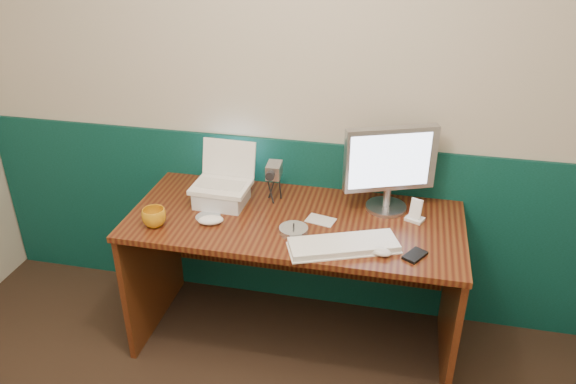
% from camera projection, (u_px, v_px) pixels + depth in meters
% --- Properties ---
extents(back_wall, '(3.50, 0.04, 2.50)m').
position_uv_depth(back_wall, '(285.00, 93.00, 2.80)').
color(back_wall, '#C0B6A2').
rests_on(back_wall, ground).
extents(wainscot, '(3.48, 0.02, 1.00)m').
position_uv_depth(wainscot, '(285.00, 223.00, 3.14)').
color(wainscot, '#073228').
rests_on(wainscot, ground).
extents(desk, '(1.60, 0.70, 0.75)m').
position_uv_depth(desk, '(294.00, 282.00, 2.87)').
color(desk, '#3B130A').
rests_on(desk, ground).
extents(laptop_riser, '(0.25, 0.21, 0.08)m').
position_uv_depth(laptop_riser, '(222.00, 196.00, 2.80)').
color(laptop_riser, silver).
rests_on(laptop_riser, desk).
extents(laptop, '(0.28, 0.22, 0.23)m').
position_uv_depth(laptop, '(220.00, 168.00, 2.73)').
color(laptop, white).
rests_on(laptop, laptop_riser).
extents(monitor, '(0.46, 0.28, 0.44)m').
position_uv_depth(monitor, '(390.00, 168.00, 2.67)').
color(monitor, '#AAAAAF').
rests_on(monitor, desk).
extents(keyboard, '(0.50, 0.32, 0.03)m').
position_uv_depth(keyboard, '(343.00, 246.00, 2.45)').
color(keyboard, white).
rests_on(keyboard, desk).
extents(mouse_right, '(0.12, 0.09, 0.04)m').
position_uv_depth(mouse_right, '(380.00, 251.00, 2.41)').
color(mouse_right, silver).
rests_on(mouse_right, desk).
extents(mouse_left, '(0.14, 0.10, 0.04)m').
position_uv_depth(mouse_left, '(211.00, 220.00, 2.64)').
color(mouse_left, white).
rests_on(mouse_left, desk).
extents(mug, '(0.12, 0.12, 0.09)m').
position_uv_depth(mug, '(154.00, 217.00, 2.61)').
color(mug, '#C88312').
rests_on(mug, desk).
extents(camcorder, '(0.11, 0.15, 0.22)m').
position_uv_depth(camcorder, '(274.00, 180.00, 2.81)').
color(camcorder, '#A9A9AD').
rests_on(camcorder, desk).
extents(cd_spindle, '(0.13, 0.13, 0.03)m').
position_uv_depth(cd_spindle, '(294.00, 230.00, 2.57)').
color(cd_spindle, silver).
rests_on(cd_spindle, desk).
extents(cd_loose_a, '(0.12, 0.12, 0.00)m').
position_uv_depth(cd_loose_a, '(208.00, 217.00, 2.70)').
color(cd_loose_a, silver).
rests_on(cd_loose_a, desk).
extents(pen, '(0.14, 0.05, 0.01)m').
position_uv_depth(pen, '(369.00, 238.00, 2.53)').
color(pen, black).
rests_on(pen, desk).
extents(papers, '(0.15, 0.12, 0.00)m').
position_uv_depth(papers, '(321.00, 220.00, 2.67)').
color(papers, silver).
rests_on(papers, desk).
extents(dock, '(0.10, 0.09, 0.02)m').
position_uv_depth(dock, '(415.00, 219.00, 2.67)').
color(dock, white).
rests_on(dock, desk).
extents(music_player, '(0.06, 0.05, 0.10)m').
position_uv_depth(music_player, '(416.00, 209.00, 2.64)').
color(music_player, white).
rests_on(music_player, dock).
extents(pda, '(0.11, 0.13, 0.01)m').
position_uv_depth(pda, '(415.00, 255.00, 2.40)').
color(pda, black).
rests_on(pda, desk).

